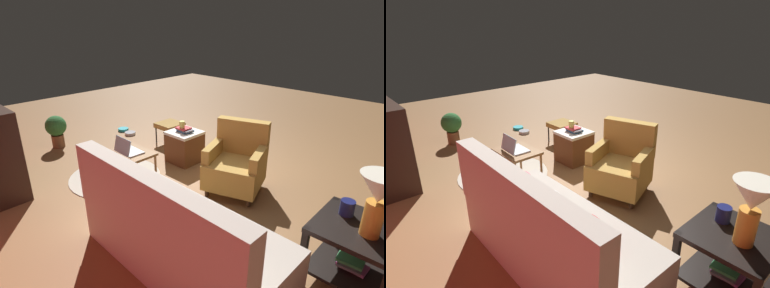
# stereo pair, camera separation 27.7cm
# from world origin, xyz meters

# --- Properties ---
(ground) EXTENTS (12.00, 12.00, 0.00)m
(ground) POSITION_xyz_m (0.00, 0.00, 0.00)
(ground) COLOR olive
(couch) EXTENTS (1.92, 0.89, 1.00)m
(couch) POSITION_xyz_m (-1.08, 1.57, 0.33)
(couch) COLOR beige
(couch) RESTS_ON ground
(armchair) EXTENTS (0.84, 0.86, 0.87)m
(armchair) POSITION_xyz_m (-0.62, 0.11, 0.36)
(armchair) COLOR #B78C3F
(armchair) RESTS_ON ground
(side_table) EXTENTS (0.64, 0.64, 0.55)m
(side_table) POSITION_xyz_m (-2.23, 0.71, 0.36)
(side_table) COLOR black
(side_table) RESTS_ON ground
(table_lamp) EXTENTS (0.30, 0.30, 0.50)m
(table_lamp) POSITION_xyz_m (-2.31, 0.76, 0.89)
(table_lamp) COLOR orange
(table_lamp) RESTS_ON side_table
(small_vase) EXTENTS (0.11, 0.11, 0.13)m
(small_vase) POSITION_xyz_m (-2.09, 0.61, 0.61)
(small_vase) COLOR navy
(small_vase) RESTS_ON side_table
(book_stack_shelf) EXTENTS (0.25, 0.21, 0.07)m
(book_stack_shelf) POSITION_xyz_m (-2.23, 0.70, 0.19)
(book_stack_shelf) COLOR #994C8C
(book_stack_shelf) RESTS_ON side_table
(laptop_desk) EXTENTS (0.56, 0.44, 0.48)m
(laptop_desk) POSITION_xyz_m (0.40, 0.98, 0.42)
(laptop_desk) COLOR olive
(laptop_desk) RESTS_ON ground
(laptop) EXTENTS (0.33, 0.27, 0.21)m
(laptop) POSITION_xyz_m (0.40, 1.02, 0.53)
(laptop) COLOR silver
(laptop) RESTS_ON laptop_desk
(wicker_hamper) EXTENTS (0.45, 0.45, 0.48)m
(wicker_hamper) POSITION_xyz_m (0.45, -0.04, 0.24)
(wicker_hamper) COLOR brown
(wicker_hamper) RESTS_ON ground
(book_stack_hamper) EXTENTS (0.26, 0.21, 0.07)m
(book_stack_hamper) POSITION_xyz_m (0.45, -0.03, 0.51)
(book_stack_hamper) COLOR #2D72B2
(book_stack_hamper) RESTS_ON wicker_hamper
(yellow_mug) EXTENTS (0.08, 0.08, 0.10)m
(yellow_mug) POSITION_xyz_m (0.46, -0.00, 0.60)
(yellow_mug) COLOR #D8D866
(yellow_mug) RESTS_ON book_stack_hamper
(tv_remote) EXTENTS (0.05, 0.16, 0.02)m
(tv_remote) POSITION_xyz_m (0.55, -0.12, 0.49)
(tv_remote) COLOR #262628
(tv_remote) RESTS_ON wicker_hamper
(ottoman) EXTENTS (0.40, 0.40, 0.36)m
(ottoman) POSITION_xyz_m (1.19, -0.40, 0.31)
(ottoman) COLOR #AD8442
(ottoman) RESTS_ON ground
(circular_rug) EXTENTS (1.24, 1.24, 0.01)m
(circular_rug) POSITION_xyz_m (0.78, 1.00, 0.01)
(circular_rug) COLOR beige
(circular_rug) RESTS_ON ground
(pet_bowl_steel) EXTENTS (0.20, 0.20, 0.05)m
(pet_bowl_steel) POSITION_xyz_m (2.02, -0.15, 0.03)
(pet_bowl_steel) COLOR silver
(pet_bowl_steel) RESTS_ON ground
(pet_bowl_teal) EXTENTS (0.20, 0.20, 0.05)m
(pet_bowl_teal) POSITION_xyz_m (2.30, -0.19, 0.03)
(pet_bowl_teal) COLOR teal
(pet_bowl_teal) RESTS_ON ground
(potted_plant) EXTENTS (0.34, 0.34, 0.55)m
(potted_plant) POSITION_xyz_m (2.40, 1.06, 0.33)
(potted_plant) COLOR brown
(potted_plant) RESTS_ON ground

